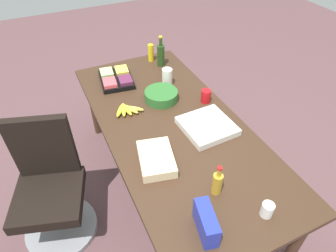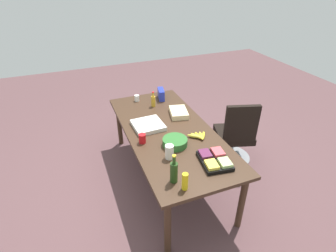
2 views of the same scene
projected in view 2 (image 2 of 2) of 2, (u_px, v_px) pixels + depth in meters
The scene contains 15 objects.
ground_plane at pixel (169, 176), 3.66m from camera, with size 10.00×10.00×0.00m, color brown.
conference_table at pixel (169, 135), 3.30m from camera, with size 2.23×1.02×0.75m.
office_chair at pixel (234, 140), 3.74m from camera, with size 0.60×0.60×0.99m.
fruit_platter at pixel (215, 160), 2.71m from camera, with size 0.39×0.33×0.07m.
salad_bowl at pixel (175, 142), 2.97m from camera, with size 0.28×0.28×0.08m, color #2D692C.
sheet_cake at pixel (179, 112), 3.58m from camera, with size 0.32×0.22×0.07m, color beige.
red_solo_cup at pixel (142, 138), 3.01m from camera, with size 0.08×0.08×0.11m, color red.
pizza_box at pixel (148, 125), 3.31m from camera, with size 0.36×0.36×0.05m, color silver.
paper_cup at pixel (137, 98), 3.94m from camera, with size 0.07×0.07×0.09m, color white.
mayo_jar at pixel (169, 152), 2.75m from camera, with size 0.09×0.09×0.16m, color white.
wine_bottle at pixel (174, 172), 2.43m from camera, with size 0.09×0.09×0.30m.
dressing_bottle at pixel (153, 101), 3.77m from camera, with size 0.06×0.06×0.22m.
banana_bunch at pixel (199, 136), 3.11m from camera, with size 0.18×0.24×0.04m.
mustard_bottle at pixel (185, 181), 2.36m from camera, with size 0.06×0.06×0.17m, color yellow.
chip_bag_blue at pixel (161, 94), 3.99m from camera, with size 0.22×0.08×0.15m, color #2534B5.
Camera 2 is at (-2.58, 1.03, 2.48)m, focal length 28.56 mm.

